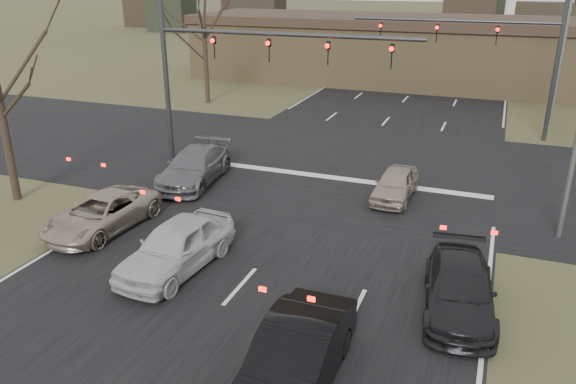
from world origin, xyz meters
name	(u,v)px	position (x,y,z in m)	size (l,w,h in m)	color
ground	(188,346)	(0.00, 0.00, 0.00)	(360.00, 360.00, 0.00)	#414826
road_main	(448,51)	(0.00, 60.00, 0.01)	(14.00, 300.00, 0.02)	black
road_cross	(347,165)	(0.00, 15.00, 0.01)	(200.00, 14.00, 0.02)	black
building	(448,52)	(2.00, 38.00, 2.67)	(42.40, 10.40, 5.30)	olive
mast_arm_near	(227,58)	(-5.23, 13.00, 5.07)	(12.12, 0.24, 8.00)	#383A3D
mast_arm_far	(502,45)	(6.18, 23.00, 5.02)	(11.12, 0.24, 8.00)	#383A3D
streetlight_right_far	(563,29)	(9.32, 27.00, 5.59)	(2.34, 0.25, 10.00)	gray
car_silver_suv	(102,213)	(-6.31, 4.84, 0.64)	(2.14, 4.64, 1.29)	#AD9E8C
car_white_sedan	(176,246)	(-2.28, 3.30, 0.79)	(1.85, 4.61, 1.57)	silver
car_black_hatch	(295,358)	(3.00, -0.43, 0.77)	(1.63, 4.68, 1.54)	black
car_charcoal_sedan	(459,289)	(6.10, 4.04, 0.66)	(1.84, 4.52, 1.31)	black
car_grey_ahead	(194,166)	(-5.68, 10.34, 0.74)	(2.06, 5.08, 1.47)	slate
car_silver_ahead	(395,184)	(2.92, 11.57, 0.62)	(1.48, 3.67, 1.25)	#AD9F8C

